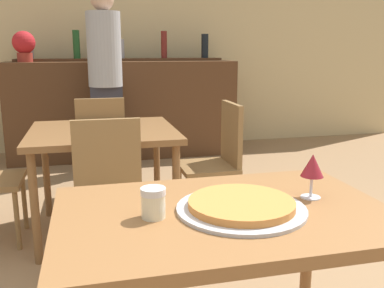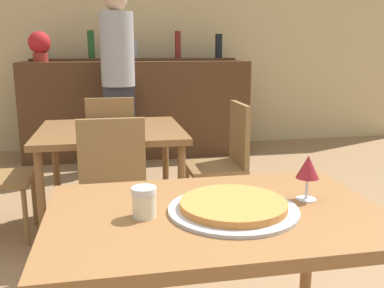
# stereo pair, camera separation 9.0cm
# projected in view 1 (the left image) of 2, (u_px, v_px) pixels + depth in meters

# --- Properties ---
(wall_back) EXTENTS (8.00, 0.05, 2.80)m
(wall_back) POSITION_uv_depth(u_px,v_px,m) (119.00, 37.00, 5.33)
(wall_back) COLOR #D1B784
(wall_back) RESTS_ON ground_plane
(dining_table_near) EXTENTS (1.10, 0.73, 0.74)m
(dining_table_near) POSITION_uv_depth(u_px,v_px,m) (224.00, 234.00, 1.42)
(dining_table_near) COLOR brown
(dining_table_near) RESTS_ON ground_plane
(dining_table_far) EXTENTS (0.97, 0.89, 0.73)m
(dining_table_far) POSITION_uv_depth(u_px,v_px,m) (103.00, 141.00, 2.89)
(dining_table_far) COLOR brown
(dining_table_far) RESTS_ON ground_plane
(bar_counter) EXTENTS (2.60, 0.56, 1.12)m
(bar_counter) POSITION_uv_depth(u_px,v_px,m) (125.00, 109.00, 5.03)
(bar_counter) COLOR #4C2D19
(bar_counter) RESTS_ON ground_plane
(bar_back_shelf) EXTENTS (2.39, 0.24, 0.35)m
(bar_back_shelf) POSITION_uv_depth(u_px,v_px,m) (123.00, 55.00, 5.03)
(bar_back_shelf) COLOR #4C2D19
(bar_back_shelf) RESTS_ON bar_counter
(chair_far_side_front) EXTENTS (0.40, 0.40, 0.88)m
(chair_far_side_front) POSITION_uv_depth(u_px,v_px,m) (109.00, 191.00, 2.35)
(chair_far_side_front) COLOR olive
(chair_far_side_front) RESTS_ON ground_plane
(chair_far_side_back) EXTENTS (0.40, 0.40, 0.88)m
(chair_far_side_back) POSITION_uv_depth(u_px,v_px,m) (101.00, 143.00, 3.51)
(chair_far_side_back) COLOR olive
(chair_far_side_back) RESTS_ON ground_plane
(chair_far_side_right) EXTENTS (0.40, 0.40, 0.88)m
(chair_far_side_right) POSITION_uv_depth(u_px,v_px,m) (218.00, 155.00, 3.12)
(chair_far_side_right) COLOR olive
(chair_far_side_right) RESTS_ON ground_plane
(pizza_tray) EXTENTS (0.43, 0.43, 0.04)m
(pizza_tray) POSITION_uv_depth(u_px,v_px,m) (241.00, 206.00, 1.39)
(pizza_tray) COLOR #B7B7BC
(pizza_tray) RESTS_ON dining_table_near
(cheese_shaker) EXTENTS (0.08, 0.08, 0.10)m
(cheese_shaker) POSITION_uv_depth(u_px,v_px,m) (153.00, 203.00, 1.33)
(cheese_shaker) COLOR beige
(cheese_shaker) RESTS_ON dining_table_near
(person_standing) EXTENTS (0.34, 0.34, 1.85)m
(person_standing) POSITION_uv_depth(u_px,v_px,m) (105.00, 74.00, 4.33)
(person_standing) COLOR #2D2D38
(person_standing) RESTS_ON ground_plane
(wine_glass) EXTENTS (0.08, 0.08, 0.16)m
(wine_glass) POSITION_uv_depth(u_px,v_px,m) (312.00, 167.00, 1.49)
(wine_glass) COLOR silver
(wine_glass) RESTS_ON dining_table_near
(potted_plant) EXTENTS (0.24, 0.24, 0.33)m
(potted_plant) POSITION_uv_depth(u_px,v_px,m) (24.00, 45.00, 4.58)
(potted_plant) COLOR maroon
(potted_plant) RESTS_ON bar_counter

